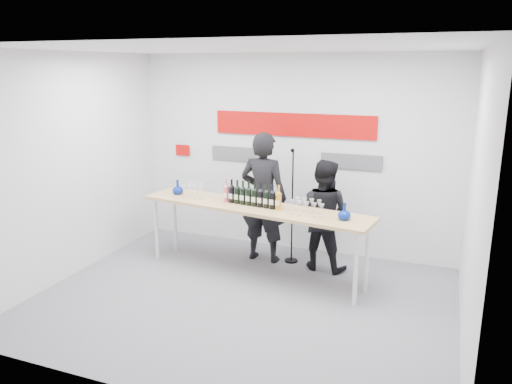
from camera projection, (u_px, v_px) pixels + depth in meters
ground at (243, 300)px, 6.17m from camera, size 5.00×5.00×0.00m
back_wall at (293, 154)px, 7.61m from camera, size 5.00×0.04×3.00m
signage at (289, 134)px, 7.53m from camera, size 3.38×0.02×0.79m
tasting_table at (253, 211)px, 6.72m from camera, size 3.33×1.11×0.98m
wine_bottles at (252, 194)px, 6.67m from camera, size 0.89×0.20×0.33m
decanter_left at (178, 187)px, 7.29m from camera, size 0.16×0.16×0.21m
decanter_right at (344, 211)px, 6.07m from camera, size 0.16×0.16×0.21m
glasses_left at (194, 191)px, 7.14m from camera, size 0.36×0.26×0.18m
glasses_right at (307, 207)px, 6.30m from camera, size 0.46×0.28×0.18m
presenter_left at (263, 197)px, 7.23m from camera, size 0.71×0.48×1.91m
presenter_right at (322, 215)px, 6.96m from camera, size 0.82×0.67×1.57m
mic_stand at (292, 228)px, 7.25m from camera, size 0.20×0.20×1.69m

